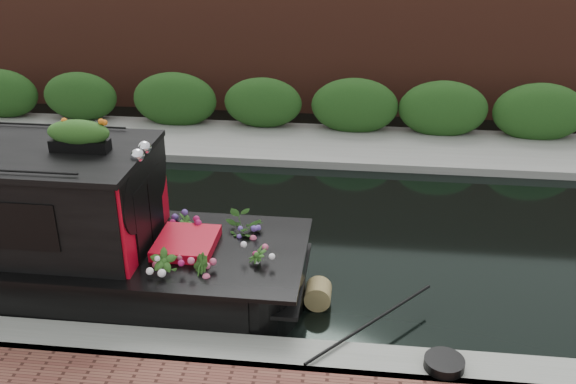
# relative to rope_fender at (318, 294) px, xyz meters

# --- Properties ---
(ground) EXTENTS (80.00, 80.00, 0.00)m
(ground) POSITION_rel_rope_fender_xyz_m (-1.99, 1.90, -0.19)
(ground) COLOR black
(ground) RESTS_ON ground
(near_bank_coping) EXTENTS (40.00, 0.60, 0.50)m
(near_bank_coping) POSITION_rel_rope_fender_xyz_m (-1.99, -1.40, -0.19)
(near_bank_coping) COLOR gray
(near_bank_coping) RESTS_ON ground
(far_bank_path) EXTENTS (40.00, 2.40, 0.34)m
(far_bank_path) POSITION_rel_rope_fender_xyz_m (-1.99, 6.10, -0.19)
(far_bank_path) COLOR gray
(far_bank_path) RESTS_ON ground
(far_hedge) EXTENTS (40.00, 1.10, 2.80)m
(far_hedge) POSITION_rel_rope_fender_xyz_m (-1.99, 7.00, -0.19)
(far_hedge) COLOR #1E4416
(far_hedge) RESTS_ON ground
(far_brick_wall) EXTENTS (40.00, 1.00, 8.00)m
(far_brick_wall) POSITION_rel_rope_fender_xyz_m (-1.99, 9.10, -0.19)
(far_brick_wall) COLOR #56291D
(far_brick_wall) RESTS_ON ground
(rope_fender) EXTENTS (0.37, 0.37, 0.37)m
(rope_fender) POSITION_rel_rope_fender_xyz_m (0.00, 0.00, 0.00)
(rope_fender) COLOR olive
(rope_fender) RESTS_ON ground
(coiled_mooring_rope) EXTENTS (0.47, 0.47, 0.12)m
(coiled_mooring_rope) POSITION_rel_rope_fender_xyz_m (1.59, -1.44, 0.12)
(coiled_mooring_rope) COLOR black
(coiled_mooring_rope) RESTS_ON near_bank_coping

